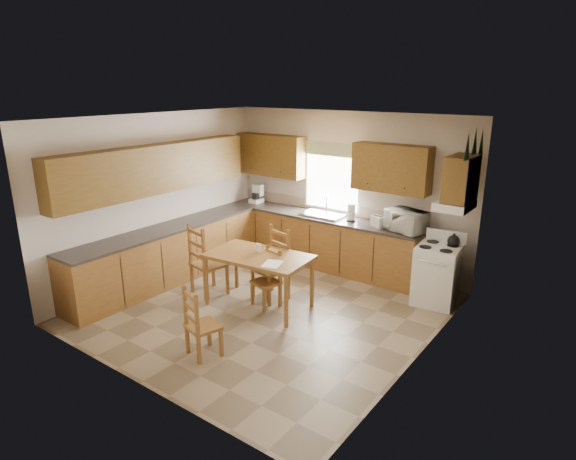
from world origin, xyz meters
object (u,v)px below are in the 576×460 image
Objects in this scene: dining_table at (259,280)px; chair_near_right at (203,322)px; stove at (436,276)px; chair_near_left at (209,260)px; chair_far_right at (266,278)px; microwave at (406,221)px; chair_far_left at (270,265)px.

dining_table is 1.68× the size of chair_near_right.
chair_near_left reaches higher than stove.
stove is at bearing 54.04° from chair_far_right.
chair_far_left is at bearing -115.14° from microwave.
chair_near_left is 1.27× the size of chair_near_right.
microwave reaches higher than dining_table.
chair_near_left reaches higher than chair_far_right.
chair_near_right is at bearing 146.70° from chair_near_left.
dining_table is 1.72× the size of chair_far_right.
chair_near_right is 0.81× the size of chair_far_left.
chair_far_right is at bearing -53.63° from chair_far_left.
chair_near_right reaches higher than dining_table.
microwave is 0.50× the size of chair_near_left.
stove is 0.98× the size of chair_near_right.
microwave reaches higher than chair_near_right.
chair_near_left is 1.30× the size of chair_far_right.
chair_far_right is (0.11, -0.24, -0.11)m from chair_far_left.
microwave is 3.57m from chair_near_right.
chair_far_right is (-1.96, -1.55, -0.00)m from stove.
microwave is at bearing -124.50° from chair_near_left.
chair_near_right is 1.51m from chair_far_right.
chair_far_left is at bearing -61.20° from chair_near_right.
dining_table is 1.46m from chair_near_right.
chair_near_left is 0.97m from chair_far_left.
microwave reaches higher than chair_near_left.
chair_far_right is (-0.24, 1.49, -0.01)m from chair_near_right.
chair_near_left is 1.00m from chair_far_right.
microwave is 3.11m from chair_near_left.
chair_near_right is at bearing -125.28° from stove.
stove is at bearing -9.18° from microwave.
chair_far_left is 0.28m from chair_far_right.
chair_far_left reaches higher than chair_near_right.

